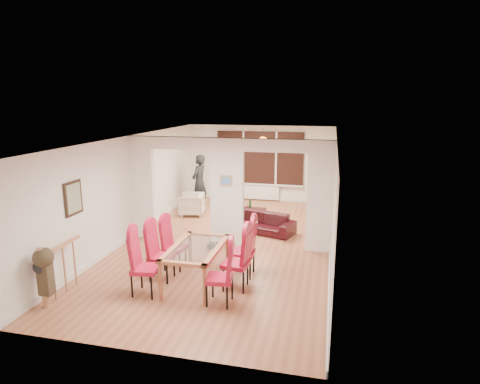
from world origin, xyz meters
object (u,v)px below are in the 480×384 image
(coffee_table, at_px, (249,212))
(dining_chair_rb, at_px, (236,259))
(dining_table, at_px, (197,265))
(sofa, at_px, (262,222))
(dining_chair_la, at_px, (145,264))
(dining_chair_ra, at_px, (219,274))
(armchair, at_px, (192,204))
(dining_chair_lb, at_px, (161,253))
(dining_chair_lc, at_px, (175,245))
(bottle, at_px, (250,203))
(person, at_px, (199,182))
(television, at_px, (315,208))
(dining_chair_rc, at_px, (243,248))
(bowl, at_px, (245,207))

(coffee_table, bearing_deg, dining_chair_rb, -81.42)
(dining_table, bearing_deg, sofa, 78.46)
(dining_chair_la, distance_m, dining_chair_ra, 1.40)
(dining_chair_ra, height_order, armchair, dining_chair_ra)
(dining_table, distance_m, dining_chair_ra, 0.91)
(dining_chair_lb, xyz_separation_m, sofa, (1.41, 3.31, -0.29))
(dining_table, relative_size, dining_chair_ra, 1.48)
(dining_table, distance_m, dining_chair_la, 0.99)
(dining_chair_lc, distance_m, bottle, 4.30)
(person, distance_m, coffee_table, 1.96)
(dining_chair_lc, distance_m, sofa, 3.08)
(dining_chair_ra, xyz_separation_m, person, (-2.31, 5.84, 0.33))
(person, relative_size, bottle, 6.20)
(dining_table, height_order, bottle, dining_table)
(dining_table, relative_size, person, 0.93)
(dining_chair_la, distance_m, armchair, 5.13)
(television, distance_m, bottle, 1.98)
(dining_chair_rb, height_order, person, person)
(dining_chair_rc, bearing_deg, person, 117.74)
(dining_table, distance_m, bowl, 4.78)
(bowl, bearing_deg, dining_chair_la, -97.24)
(dining_chair_lb, bearing_deg, armchair, 106.66)
(dining_chair_lb, distance_m, coffee_table, 4.76)
(sofa, relative_size, armchair, 2.39)
(sofa, distance_m, bottle, 1.61)
(armchair, distance_m, bowl, 1.64)
(dining_chair_la, height_order, coffee_table, dining_chair_la)
(coffee_table, bearing_deg, armchair, -171.67)
(dining_chair_la, height_order, bottle, dining_chair_la)
(dining_chair_lc, distance_m, dining_chair_ra, 1.79)
(armchair, bearing_deg, dining_chair_lb, 1.55)
(dining_chair_lc, relative_size, dining_chair_rb, 0.90)
(dining_chair_rc, distance_m, bowl, 4.29)
(armchair, height_order, coffee_table, armchair)
(dining_chair_rc, xyz_separation_m, sofa, (-0.10, 2.76, -0.31))
(dining_chair_la, bearing_deg, television, 55.76)
(television, xyz_separation_m, bowl, (-2.10, -0.36, 0.01))
(television, relative_size, coffee_table, 0.86)
(bottle, bearing_deg, dining_chair_rb, -81.69)
(dining_chair_rb, relative_size, armchair, 1.57)
(dining_chair_rc, relative_size, bottle, 4.03)
(dining_chair_la, height_order, dining_chair_rc, dining_chair_la)
(dining_chair_lb, relative_size, bottle, 3.87)
(dining_table, bearing_deg, bowl, 91.02)
(dining_chair_la, height_order, armchair, dining_chair_la)
(coffee_table, bearing_deg, bottle, 86.95)
(dining_chair_rb, height_order, bowl, dining_chair_rb)
(dining_table, height_order, dining_chair_rc, dining_chair_rc)
(person, bearing_deg, dining_chair_ra, 33.21)
(dining_chair_lb, bearing_deg, bottle, 85.03)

